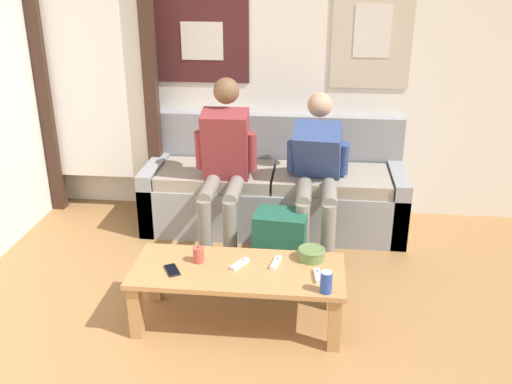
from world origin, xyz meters
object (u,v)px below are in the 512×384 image
at_px(person_seated_adult, 224,161).
at_px(coffee_table, 238,278).
at_px(game_controller_near_right, 318,276).
at_px(person_seated_teen, 317,168).
at_px(drink_can_blue, 326,282).
at_px(game_controller_far_center, 276,263).
at_px(backpack, 280,245).
at_px(cell_phone, 172,270).
at_px(couch, 274,191).
at_px(ceramic_bowl, 311,253).
at_px(game_controller_near_left, 240,264).
at_px(pillar_candle, 199,255).

bearing_deg(person_seated_adult, coffee_table, -76.88).
bearing_deg(game_controller_near_right, person_seated_adult, 123.21).
relative_size(person_seated_teen, game_controller_near_right, 7.65).
distance_m(drink_can_blue, game_controller_far_center, 0.40).
height_order(backpack, cell_phone, backpack).
relative_size(drink_can_blue, game_controller_far_center, 0.84).
bearing_deg(game_controller_far_center, couch, 94.76).
bearing_deg(couch, backpack, -82.44).
bearing_deg(ceramic_bowl, game_controller_near_left, -163.48).
distance_m(backpack, game_controller_far_center, 0.58).
distance_m(backpack, cell_phone, 0.92).
xyz_separation_m(person_seated_adult, person_seated_teen, (0.69, 0.06, -0.05)).
height_order(person_seated_teen, game_controller_near_left, person_seated_teen).
bearing_deg(pillar_candle, person_seated_teen, 55.94).
xyz_separation_m(coffee_table, person_seated_adult, (-0.24, 1.02, 0.37)).
height_order(drink_can_blue, game_controller_near_left, drink_can_blue).
height_order(coffee_table, game_controller_near_left, game_controller_near_left).
height_order(pillar_candle, drink_can_blue, drink_can_blue).
bearing_deg(drink_can_blue, game_controller_near_left, 155.08).
bearing_deg(coffee_table, game_controller_near_left, 75.80).
bearing_deg(backpack, game_controller_near_right, -69.46).
bearing_deg(person_seated_teen, backpack, -117.64).
relative_size(coffee_table, pillar_candle, 11.79).
bearing_deg(backpack, coffee_table, -108.71).
height_order(couch, game_controller_near_left, couch).
relative_size(backpack, pillar_candle, 4.24).
xyz_separation_m(drink_can_blue, game_controller_far_center, (-0.29, 0.27, -0.05)).
xyz_separation_m(drink_can_blue, game_controller_near_left, (-0.50, 0.23, -0.05)).
distance_m(backpack, game_controller_near_left, 0.65).
xyz_separation_m(ceramic_bowl, game_controller_near_right, (0.04, -0.21, -0.03)).
bearing_deg(coffee_table, game_controller_far_center, 17.98).
height_order(ceramic_bowl, game_controller_near_left, ceramic_bowl).
bearing_deg(game_controller_near_left, game_controller_far_center, 10.52).
xyz_separation_m(person_seated_teen, game_controller_near_left, (-0.44, -1.04, -0.24)).
distance_m(person_seated_teen, game_controller_near_left, 1.16).
bearing_deg(backpack, person_seated_teen, 62.36).
xyz_separation_m(pillar_candle, game_controller_near_left, (0.25, -0.02, -0.03)).
distance_m(game_controller_near_left, cell_phone, 0.40).
bearing_deg(cell_phone, game_controller_near_right, 0.89).
bearing_deg(person_seated_teen, cell_phone, -125.76).
distance_m(person_seated_teen, backpack, 0.65).
bearing_deg(pillar_candle, game_controller_near_left, -5.05).
relative_size(backpack, game_controller_near_right, 3.05).
xyz_separation_m(pillar_candle, drink_can_blue, (0.75, -0.26, 0.01)).
relative_size(person_seated_teen, drink_can_blue, 9.06).
relative_size(ceramic_bowl, cell_phone, 1.09).
relative_size(coffee_table, ceramic_bowl, 7.56).
distance_m(person_seated_adult, ceramic_bowl, 1.12).
height_order(pillar_candle, game_controller_near_left, pillar_candle).
height_order(drink_can_blue, cell_phone, drink_can_blue).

